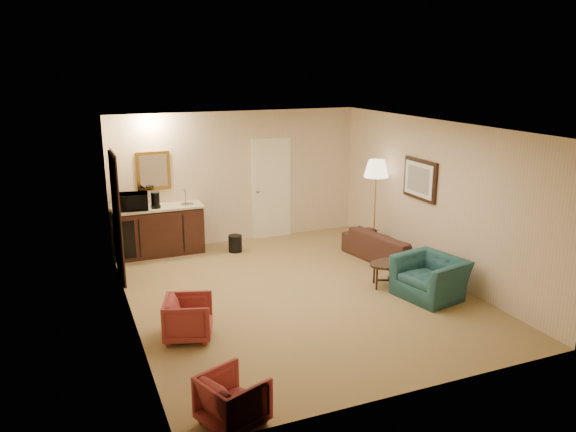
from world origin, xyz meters
name	(u,v)px	position (x,y,z in m)	size (l,w,h in m)	color
ground	(297,293)	(0.00, 0.00, 0.00)	(6.00, 6.00, 0.00)	olive
room_walls	(273,177)	(-0.10, 0.77, 1.72)	(5.02, 6.01, 2.61)	beige
wetbar_cabinet	(159,230)	(-1.65, 2.72, 0.46)	(1.64, 0.58, 0.92)	#331710
sofa	(389,242)	(2.12, 0.73, 0.36)	(1.84, 0.54, 0.72)	black
teal_armchair	(430,271)	(1.82, -0.90, 0.42)	(0.96, 0.62, 0.84)	#215154
rose_chair_near	(188,316)	(-1.90, -0.83, 0.31)	(0.60, 0.56, 0.61)	maroon
rose_chair_far	(233,397)	(-1.90, -2.80, 0.29)	(0.57, 0.54, 0.59)	maroon
coffee_table	(390,274)	(1.48, -0.32, 0.21)	(0.71, 0.48, 0.41)	black
floor_lamp	(375,205)	(2.20, 1.40, 0.88)	(0.47, 0.47, 1.76)	#C49041
waste_bin	(235,244)	(-0.30, 2.31, 0.16)	(0.26, 0.26, 0.32)	black
microwave	(132,200)	(-2.10, 2.67, 1.10)	(0.54, 0.30, 0.37)	black
coffee_maker	(155,200)	(-1.70, 2.64, 1.07)	(0.16, 0.16, 0.29)	black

